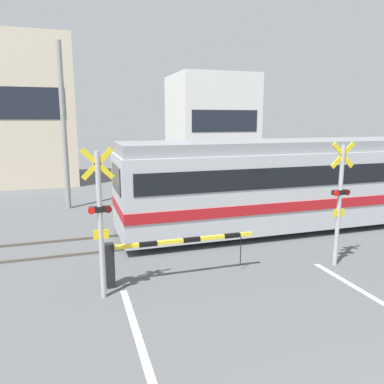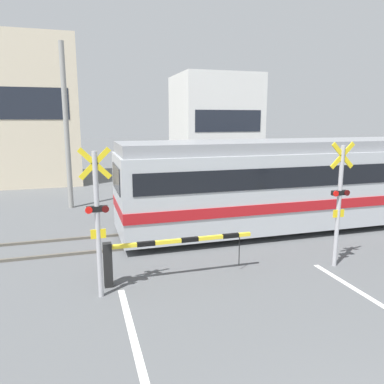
{
  "view_description": "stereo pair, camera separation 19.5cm",
  "coord_description": "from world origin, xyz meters",
  "px_view_note": "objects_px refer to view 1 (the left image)",
  "views": [
    {
      "loc": [
        -3.52,
        -1.32,
        3.85
      ],
      "look_at": [
        0.0,
        9.64,
        1.6
      ],
      "focal_mm": 35.0,
      "sensor_mm": 36.0,
      "label": 1
    },
    {
      "loc": [
        -3.34,
        -1.38,
        3.85
      ],
      "look_at": [
        0.0,
        9.64,
        1.6
      ],
      "focal_mm": 35.0,
      "sensor_mm": 36.0,
      "label": 2
    }
  ],
  "objects_px": {
    "crossing_barrier_near": "(150,252)",
    "crossing_barrier_far": "(210,194)",
    "commuter_train": "(316,180)",
    "crossing_signal_left": "(100,217)",
    "crossing_signal_right": "(340,199)"
  },
  "relations": [
    {
      "from": "crossing_signal_right",
      "to": "crossing_barrier_near",
      "type": "bearing_deg",
      "value": 174.57
    },
    {
      "from": "crossing_signal_left",
      "to": "crossing_barrier_far",
      "type": "bearing_deg",
      "value": 53.07
    },
    {
      "from": "crossing_signal_left",
      "to": "crossing_signal_right",
      "type": "height_order",
      "value": "same"
    },
    {
      "from": "commuter_train",
      "to": "crossing_signal_left",
      "type": "distance_m",
      "value": 8.71
    },
    {
      "from": "crossing_barrier_far",
      "to": "crossing_barrier_near",
      "type": "bearing_deg",
      "value": -121.83
    },
    {
      "from": "crossing_barrier_far",
      "to": "crossing_signal_left",
      "type": "bearing_deg",
      "value": -126.93
    },
    {
      "from": "commuter_train",
      "to": "crossing_barrier_near",
      "type": "height_order",
      "value": "commuter_train"
    },
    {
      "from": "crossing_barrier_near",
      "to": "crossing_barrier_far",
      "type": "distance_m",
      "value": 7.16
    },
    {
      "from": "crossing_barrier_near",
      "to": "crossing_barrier_far",
      "type": "height_order",
      "value": "same"
    },
    {
      "from": "crossing_barrier_far",
      "to": "crossing_signal_right",
      "type": "xyz_separation_m",
      "value": [
        1.15,
        -6.55,
        1.07
      ]
    },
    {
      "from": "crossing_barrier_near",
      "to": "crossing_signal_right",
      "type": "xyz_separation_m",
      "value": [
        4.92,
        -0.47,
        1.07
      ]
    },
    {
      "from": "crossing_barrier_near",
      "to": "crossing_signal_left",
      "type": "distance_m",
      "value": 1.64
    },
    {
      "from": "crossing_barrier_near",
      "to": "crossing_barrier_far",
      "type": "relative_size",
      "value": 1.0
    },
    {
      "from": "crossing_barrier_near",
      "to": "crossing_signal_right",
      "type": "bearing_deg",
      "value": -5.43
    },
    {
      "from": "commuter_train",
      "to": "crossing_barrier_near",
      "type": "bearing_deg",
      "value": -155.43
    }
  ]
}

